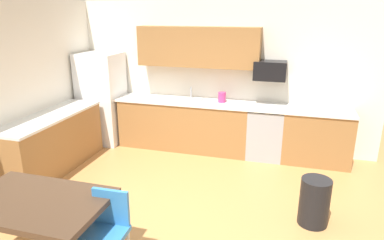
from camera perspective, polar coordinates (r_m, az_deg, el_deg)
ground_plane at (r=4.57m, az=-3.60°, el=-15.80°), size 12.00×12.00×0.00m
wall_back at (r=6.47m, az=4.07°, el=7.25°), size 5.80×0.10×2.70m
cabinet_run_back at (r=6.50m, az=-1.36°, el=-0.86°), size 2.43×0.60×0.90m
cabinet_run_back_right at (r=6.26m, az=19.92°, el=-2.73°), size 1.12×0.60×0.90m
cabinet_run_left at (r=6.05m, az=-22.06°, el=-3.69°), size 0.60×2.00×0.90m
countertop_back at (r=6.23m, az=3.31°, el=2.80°), size 4.80×0.64×0.04m
countertop_left at (r=5.90m, az=-22.58°, el=0.57°), size 0.64×2.00×0.04m
upper_cabinets_back at (r=6.25m, az=1.00°, el=12.01°), size 2.20×0.34×0.70m
refrigerator at (r=6.97m, az=-14.64°, el=3.49°), size 0.76×0.70×1.75m
oven_range at (r=6.24m, az=12.06°, el=-2.03°), size 0.60×0.60×0.91m
microwave at (r=6.07m, az=12.80°, el=7.99°), size 0.54×0.36×0.32m
sink_basin at (r=6.35m, az=-0.60°, el=2.74°), size 0.48×0.40×0.14m
sink_faucet at (r=6.48m, az=-0.15°, el=4.50°), size 0.02×0.02×0.24m
dining_table at (r=3.80m, az=-24.49°, el=-12.73°), size 1.40×0.90×0.76m
chair_near_table at (r=3.62m, az=-13.89°, el=-16.77°), size 0.41×0.41×0.85m
trash_bin at (r=4.55m, az=19.59°, el=-12.64°), size 0.36×0.36×0.60m
kettle at (r=6.22m, az=4.98°, el=3.68°), size 0.14×0.14×0.20m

